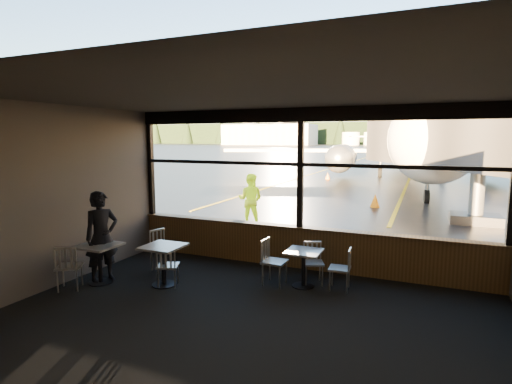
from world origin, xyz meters
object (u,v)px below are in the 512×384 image
Objects in this scene: chair_near_n at (313,263)px; chair_mid_w at (163,250)px; chair_left_s at (69,267)px; cafe_table_mid at (164,266)px; chair_mid_s at (168,266)px; cone_wing at (328,176)px; airliner at (415,105)px; cafe_table_near at (303,269)px; ground_crew at (250,200)px; jet_bridge at (466,149)px; cafe_table_left at (100,264)px; passenger at (102,237)px; chair_near_e at (340,269)px; chair_near_w at (275,262)px; cone_nose at (375,201)px.

chair_mid_w is (-3.21, -0.49, 0.04)m from chair_near_n.
cafe_table_mid is at bearing -2.27° from chair_left_s.
chair_mid_w reaches higher than chair_mid_s.
airliner is at bearing 23.92° from cone_wing.
cafe_table_near is at bearing -78.41° from cone_wing.
cafe_table_mid is 0.46× the size of ground_crew.
cafe_table_mid is (-5.71, -7.58, -2.13)m from jet_bridge.
cafe_table_left is 0.53m from passenger.
ground_crew reaches higher than chair_near_e.
chair_mid_s is 1.00m from chair_mid_w.
chair_near_w reaches higher than cone_wing.
airliner is at bearing 87.00° from cafe_table_near.
chair_left_s is at bearing -61.62° from chair_near_w.
chair_near_n is 4.23m from passenger.
chair_near_w is 2.07m from chair_mid_s.
cafe_table_near is 3.09m from chair_mid_w.
cafe_table_near is 0.80× the size of chair_mid_w.
cafe_table_near is at bearing 21.41° from cafe_table_mid.
jet_bridge is at bearing 154.12° from chair_mid_w.
chair_near_w is 10.14m from cone_nose.
chair_near_w is 1.13× the size of chair_mid_s.
cafe_table_mid is (-3.75, -24.33, -4.79)m from airliner.
chair_near_e is at bearing 144.38° from chair_near_n.
airliner reaches higher than cafe_table_mid.
ground_crew is at bearing -86.10° from cone_wing.
chair_mid_s is (0.11, -0.01, 0.01)m from cafe_table_mid.
cone_nose is at bearing 70.78° from cafe_table_left.
chair_mid_w is (-6.26, -6.85, -2.08)m from jet_bridge.
cafe_table_near is at bearing 104.87° from chair_near_w.
airliner is at bearing 177.70° from chair_near_w.
chair_near_w is at bearing 111.20° from ground_crew.
cafe_table_left is at bearing -159.82° from cafe_table_near.
cone_wing is at bearing -160.15° from chair_mid_w.
airliner is 38.38× the size of chair_left_s.
chair_near_n reaches higher than chair_near_e.
ground_crew is at bearing -163.35° from jet_bridge.
chair_near_w reaches higher than chair_mid_w.
cafe_table_left is (-1.23, -0.39, -0.01)m from cafe_table_mid.
cone_nose is 1.19× the size of cone_wing.
chair_mid_w is (-0.55, 0.74, 0.05)m from cafe_table_mid.
chair_near_e is (-2.51, -6.48, -2.12)m from jet_bridge.
jet_bridge is 16.30m from cone_wing.
ground_crew is (0.62, 5.95, -0.05)m from passenger.
cafe_table_left is 0.96× the size of chair_near_n.
chair_near_w is 5.50m from ground_crew.
chair_mid_s is 21.98m from cone_wing.
airliner is 37.13× the size of chair_near_w.
chair_left_s reaches higher than chair_near_n.
passenger is at bearing -88.73° from cone_wing.
chair_near_e is 0.99× the size of chair_near_n.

